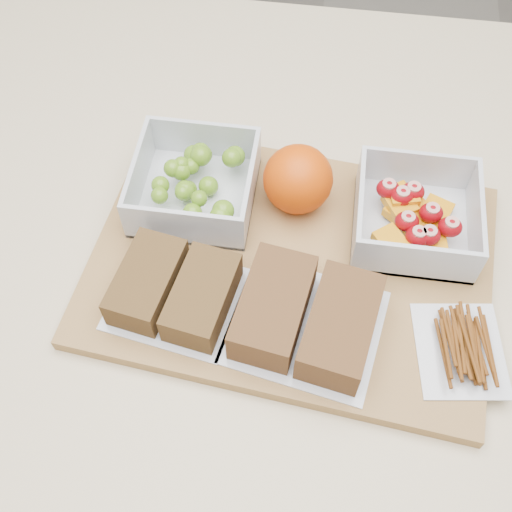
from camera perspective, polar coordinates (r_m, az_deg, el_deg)
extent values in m
plane|color=gray|center=(1.54, 0.54, -18.69)|extent=(4.00, 4.00, 0.00)
cube|color=beige|center=(1.11, 0.73, -13.05)|extent=(1.20, 0.90, 0.90)
cube|color=#A37843|center=(0.69, 3.10, -0.73)|extent=(0.45, 0.34, 0.02)
cube|color=silver|center=(0.73, -5.35, 5.34)|extent=(0.13, 0.13, 0.01)
cube|color=silver|center=(0.75, -4.59, 10.26)|extent=(0.13, 0.01, 0.06)
cube|color=silver|center=(0.68, -6.52, 2.48)|extent=(0.13, 0.01, 0.06)
cube|color=silver|center=(0.70, -0.47, 6.06)|extent=(0.01, 0.12, 0.06)
cube|color=silver|center=(0.73, -10.40, 7.04)|extent=(0.01, 0.12, 0.06)
sphere|color=#5C891C|center=(0.71, -6.34, 5.79)|extent=(0.02, 0.02, 0.02)
sphere|color=#5C891C|center=(0.71, -8.50, 6.25)|extent=(0.02, 0.02, 0.02)
sphere|color=#5C891C|center=(0.73, -4.71, 8.96)|extent=(0.02, 0.02, 0.02)
sphere|color=#5C891C|center=(0.72, -4.24, 6.21)|extent=(0.02, 0.02, 0.02)
sphere|color=#5C891C|center=(0.72, -7.42, 7.74)|extent=(0.02, 0.02, 0.02)
sphere|color=#5C891C|center=(0.71, -6.02, 5.93)|extent=(0.02, 0.02, 0.02)
sphere|color=#5C891C|center=(0.72, -6.64, 8.08)|extent=(0.02, 0.02, 0.02)
sphere|color=#5C891C|center=(0.67, -2.94, 4.03)|extent=(0.02, 0.02, 0.02)
sphere|color=#5C891C|center=(0.73, -1.90, 8.86)|extent=(0.02, 0.02, 0.02)
sphere|color=#5C891C|center=(0.73, -4.93, 8.86)|extent=(0.02, 0.02, 0.02)
sphere|color=#5C891C|center=(0.70, -8.57, 5.33)|extent=(0.02, 0.02, 0.02)
sphere|color=#5C891C|center=(0.72, -2.19, 8.71)|extent=(0.02, 0.02, 0.02)
sphere|color=#5C891C|center=(0.69, -5.67, 3.83)|extent=(0.02, 0.02, 0.02)
sphere|color=#5C891C|center=(0.73, -5.48, 8.83)|extent=(0.02, 0.02, 0.02)
sphere|color=#5C891C|center=(0.72, -6.65, 7.53)|extent=(0.02, 0.02, 0.02)
sphere|color=#5C891C|center=(0.73, -4.96, 9.18)|extent=(0.02, 0.02, 0.02)
sphere|color=#5C891C|center=(0.67, -3.19, 3.52)|extent=(0.02, 0.02, 0.02)
sphere|color=#5C891C|center=(0.69, -2.62, 2.91)|extent=(0.02, 0.02, 0.02)
sphere|color=#5C891C|center=(0.73, -5.77, 7.95)|extent=(0.02, 0.02, 0.02)
sphere|color=#5C891C|center=(0.71, -6.52, 5.64)|extent=(0.02, 0.02, 0.02)
sphere|color=#5C891C|center=(0.74, -5.55, 8.91)|extent=(0.02, 0.02, 0.02)
sphere|color=#5C891C|center=(0.69, -5.07, 5.12)|extent=(0.02, 0.02, 0.02)
cube|color=silver|center=(0.72, 13.67, 2.52)|extent=(0.13, 0.13, 0.00)
cube|color=silver|center=(0.74, 14.09, 7.48)|extent=(0.13, 0.00, 0.05)
cube|color=silver|center=(0.67, 14.05, -0.55)|extent=(0.13, 0.00, 0.05)
cube|color=silver|center=(0.72, 18.93, 3.03)|extent=(0.00, 0.12, 0.05)
cube|color=silver|center=(0.70, 9.08, 4.31)|extent=(0.00, 0.12, 0.05)
cube|color=orange|center=(0.70, 14.24, 1.85)|extent=(0.04, 0.04, 0.01)
cube|color=orange|center=(0.72, 13.05, 4.73)|extent=(0.05, 0.05, 0.01)
cube|color=orange|center=(0.72, 14.72, 3.37)|extent=(0.04, 0.05, 0.01)
cube|color=orange|center=(0.73, 15.63, 3.71)|extent=(0.04, 0.05, 0.01)
cube|color=orange|center=(0.71, 12.66, 4.52)|extent=(0.04, 0.04, 0.01)
cube|color=orange|center=(0.71, 12.98, 5.21)|extent=(0.04, 0.03, 0.01)
cube|color=orange|center=(0.68, 11.88, 1.28)|extent=(0.04, 0.04, 0.01)
cube|color=orange|center=(0.70, 15.20, 1.35)|extent=(0.04, 0.04, 0.01)
cube|color=orange|center=(0.72, 12.76, 3.76)|extent=(0.04, 0.04, 0.01)
ellipsoid|color=maroon|center=(0.70, 15.29, 3.71)|extent=(0.03, 0.02, 0.02)
ellipsoid|color=maroon|center=(0.69, 15.07, 1.78)|extent=(0.03, 0.02, 0.02)
ellipsoid|color=maroon|center=(0.71, 11.65, 5.87)|extent=(0.03, 0.02, 0.02)
ellipsoid|color=maroon|center=(0.70, 16.86, 2.48)|extent=(0.03, 0.02, 0.02)
ellipsoid|color=maroon|center=(0.71, 12.83, 5.19)|extent=(0.03, 0.02, 0.02)
ellipsoid|color=maroon|center=(0.68, 14.18, 1.71)|extent=(0.03, 0.02, 0.02)
ellipsoid|color=maroon|center=(0.69, 13.26, 3.00)|extent=(0.03, 0.02, 0.02)
ellipsoid|color=maroon|center=(0.72, 13.76, 5.58)|extent=(0.03, 0.02, 0.02)
sphere|color=#E14905|center=(0.70, 3.75, 6.82)|extent=(0.08, 0.08, 0.08)
cube|color=silver|center=(0.66, -7.08, -3.80)|extent=(0.14, 0.13, 0.00)
cube|color=brown|center=(0.65, -9.65, -2.27)|extent=(0.07, 0.11, 0.04)
cube|color=brown|center=(0.64, -4.81, -3.66)|extent=(0.07, 0.11, 0.04)
cube|color=silver|center=(0.64, 4.39, -6.32)|extent=(0.17, 0.15, 0.00)
cube|color=brown|center=(0.63, 1.55, -4.56)|extent=(0.08, 0.12, 0.04)
cube|color=brown|center=(0.62, 7.53, -6.24)|extent=(0.08, 0.12, 0.04)
cube|color=silver|center=(0.66, 17.64, -7.98)|extent=(0.10, 0.11, 0.00)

